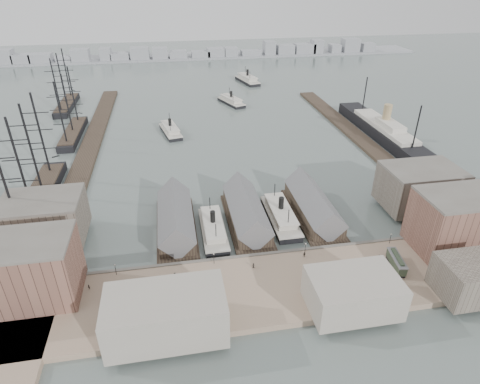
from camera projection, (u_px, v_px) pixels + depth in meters
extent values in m
plane|color=#4F5B58|center=(256.00, 250.00, 136.26)|extent=(900.00, 900.00, 0.00)
cube|color=#8D745F|center=(270.00, 288.00, 118.61)|extent=(180.00, 30.00, 2.00)
cube|color=#59544C|center=(259.00, 257.00, 131.24)|extent=(180.00, 1.20, 2.30)
cube|color=#2D231C|center=(90.00, 148.00, 211.18)|extent=(10.00, 220.00, 1.60)
cube|color=#2D231C|center=(358.00, 137.00, 225.12)|extent=(10.00, 180.00, 1.60)
cube|color=#2D231C|center=(177.00, 230.00, 145.69)|extent=(14.00, 42.00, 1.20)
cube|color=#2D231C|center=(176.00, 221.00, 145.02)|extent=(12.00, 36.00, 5.00)
cube|color=#59595B|center=(175.00, 215.00, 143.75)|extent=(12.60, 37.00, 12.60)
cube|color=#2D231C|center=(247.00, 223.00, 149.69)|extent=(14.00, 42.00, 1.20)
cube|color=#2D231C|center=(246.00, 214.00, 149.03)|extent=(12.00, 36.00, 5.00)
cube|color=#59595B|center=(246.00, 208.00, 147.76)|extent=(12.60, 37.00, 12.60)
cube|color=#2D231C|center=(313.00, 216.00, 153.70)|extent=(14.00, 42.00, 1.20)
cube|color=#2D231C|center=(313.00, 208.00, 153.04)|extent=(12.00, 36.00, 5.00)
cube|color=#59595B|center=(314.00, 202.00, 151.77)|extent=(12.60, 37.00, 12.60)
cube|color=brown|center=(16.00, 272.00, 109.78)|extent=(32.00, 18.00, 18.00)
cube|color=#60564C|center=(44.00, 219.00, 136.50)|extent=(26.00, 20.00, 14.00)
cube|color=brown|center=(462.00, 222.00, 130.51)|extent=(30.00, 18.00, 19.00)
cube|color=#60564C|center=(420.00, 188.00, 154.96)|extent=(28.00, 20.00, 15.00)
cube|color=gray|center=(353.00, 293.00, 108.46)|extent=(24.00, 16.00, 10.00)
cube|color=gray|center=(166.00, 315.00, 100.26)|extent=(30.00, 16.00, 12.00)
cube|color=#60564C|center=(472.00, 278.00, 112.75)|extent=(18.00, 14.00, 11.00)
cylinder|color=black|center=(116.00, 270.00, 121.45)|extent=(0.16, 0.16, 3.60)
sphere|color=beige|center=(115.00, 265.00, 120.52)|extent=(0.44, 0.44, 0.44)
cylinder|color=black|center=(214.00, 259.00, 126.08)|extent=(0.16, 0.16, 3.60)
sphere|color=beige|center=(214.00, 254.00, 125.15)|extent=(0.44, 0.44, 0.44)
cylinder|color=black|center=(305.00, 248.00, 130.71)|extent=(0.16, 0.16, 3.60)
sphere|color=beige|center=(306.00, 244.00, 129.77)|extent=(0.44, 0.44, 0.44)
cylinder|color=black|center=(390.00, 239.00, 135.33)|extent=(0.16, 0.16, 3.60)
sphere|color=beige|center=(391.00, 234.00, 134.40)|extent=(0.44, 0.44, 0.44)
cube|color=gray|center=(189.00, 56.00, 427.49)|extent=(500.00, 40.00, 2.00)
cube|color=gray|center=(3.00, 58.00, 388.05)|extent=(18.77, 14.00, 15.03)
cube|color=gray|center=(22.00, 59.00, 391.82)|extent=(17.36, 14.00, 10.23)
cube|color=gray|center=(41.00, 59.00, 394.50)|extent=(20.65, 14.00, 10.28)
cube|color=gray|center=(65.00, 60.00, 398.57)|extent=(14.71, 14.00, 7.23)
cube|color=gray|center=(80.00, 56.00, 399.51)|extent=(17.63, 14.00, 13.23)
cube|color=gray|center=(106.00, 55.00, 403.20)|extent=(10.74, 14.00, 13.58)
cube|color=gray|center=(120.00, 57.00, 406.51)|extent=(18.06, 14.00, 8.64)
cube|color=gray|center=(140.00, 54.00, 408.45)|extent=(18.55, 14.00, 13.29)
cube|color=gray|center=(160.00, 54.00, 411.76)|extent=(15.33, 14.00, 12.47)
cube|color=gray|center=(178.00, 55.00, 415.52)|extent=(17.56, 14.00, 8.72)
cube|color=gray|center=(201.00, 55.00, 419.37)|extent=(18.76, 14.00, 7.63)
cube|color=gray|center=(216.00, 53.00, 421.16)|extent=(17.61, 14.00, 10.35)
cube|color=gray|center=(231.00, 53.00, 423.66)|extent=(13.38, 14.00, 10.30)
cube|color=gray|center=(251.00, 54.00, 427.86)|extent=(20.73, 14.00, 6.75)
cube|color=gray|center=(269.00, 49.00, 428.80)|extent=(11.51, 14.00, 15.57)
cube|color=gray|center=(285.00, 50.00, 432.60)|extent=(18.17, 14.00, 11.26)
cube|color=gray|center=(304.00, 49.00, 435.81)|extent=(21.81, 14.00, 11.83)
cube|color=gray|center=(317.00, 47.00, 437.04)|extent=(11.12, 14.00, 15.50)
cube|color=gray|center=(334.00, 49.00, 441.50)|extent=(10.90, 14.00, 10.29)
cube|color=gray|center=(350.00, 46.00, 442.98)|extent=(17.95, 14.00, 15.72)
cube|color=gray|center=(367.00, 48.00, 447.34)|extent=(14.21, 14.00, 10.51)
cube|color=black|center=(213.00, 231.00, 144.17)|extent=(7.95, 27.83, 1.79)
cube|color=beige|center=(213.00, 229.00, 143.53)|extent=(8.35, 27.83, 0.50)
cube|color=beige|center=(213.00, 225.00, 142.85)|extent=(6.46, 19.88, 2.19)
cube|color=beige|center=(213.00, 222.00, 142.17)|extent=(6.96, 21.87, 0.40)
cylinder|color=black|center=(213.00, 217.00, 141.10)|extent=(1.79, 1.79, 4.47)
cylinder|color=black|center=(210.00, 204.00, 148.87)|extent=(0.30, 0.30, 5.96)
cylinder|color=black|center=(216.00, 232.00, 133.52)|extent=(0.30, 0.30, 5.96)
cube|color=black|center=(280.00, 218.00, 151.51)|extent=(8.54, 29.87, 1.92)
cube|color=beige|center=(281.00, 215.00, 150.84)|extent=(8.96, 29.87, 0.53)
cube|color=beige|center=(281.00, 212.00, 150.10)|extent=(6.93, 21.34, 2.35)
cube|color=beige|center=(281.00, 209.00, 149.37)|extent=(7.47, 23.47, 0.43)
cylinder|color=black|center=(281.00, 203.00, 148.22)|extent=(1.92, 1.92, 4.80)
cylinder|color=black|center=(275.00, 191.00, 156.56)|extent=(0.32, 0.32, 6.40)
cylinder|color=black|center=(288.00, 218.00, 140.09)|extent=(0.32, 0.32, 6.40)
cube|color=black|center=(171.00, 132.00, 231.03)|extent=(12.87, 27.63, 1.71)
cube|color=beige|center=(171.00, 130.00, 230.42)|extent=(13.24, 27.71, 0.48)
cube|color=beige|center=(170.00, 128.00, 229.77)|extent=(9.92, 19.89, 2.09)
cube|color=beige|center=(170.00, 126.00, 229.11)|extent=(10.78, 21.85, 0.38)
cylinder|color=black|center=(170.00, 122.00, 228.09)|extent=(1.71, 1.71, 4.28)
cylinder|color=black|center=(169.00, 118.00, 235.53)|extent=(0.29, 0.29, 5.71)
cylinder|color=black|center=(170.00, 128.00, 220.83)|extent=(0.29, 0.29, 5.71)
cube|color=black|center=(231.00, 103.00, 281.17)|extent=(16.72, 27.74, 1.72)
cube|color=beige|center=(231.00, 101.00, 280.57)|extent=(17.08, 27.88, 0.48)
cube|color=beige|center=(231.00, 99.00, 279.91)|extent=(12.64, 20.09, 2.10)
cube|color=beige|center=(231.00, 97.00, 279.25)|extent=(13.77, 22.04, 0.38)
cylinder|color=black|center=(231.00, 94.00, 278.22)|extent=(1.72, 1.72, 4.30)
cylinder|color=black|center=(229.00, 91.00, 285.70)|extent=(0.29, 0.29, 5.74)
cylinder|color=black|center=(233.00, 98.00, 270.93)|extent=(0.29, 0.29, 5.74)
cube|color=black|center=(247.00, 81.00, 333.44)|extent=(16.21, 32.84, 2.03)
cube|color=beige|center=(247.00, 80.00, 332.72)|extent=(16.65, 32.94, 0.56)
cube|color=beige|center=(247.00, 78.00, 331.95)|extent=(12.44, 23.66, 2.48)
cube|color=beige|center=(247.00, 76.00, 331.17)|extent=(13.52, 25.99, 0.45)
cylinder|color=black|center=(248.00, 73.00, 329.96)|extent=(2.03, 2.03, 5.08)
cylinder|color=black|center=(245.00, 70.00, 338.78)|extent=(0.34, 0.34, 6.77)
cylinder|color=black|center=(250.00, 76.00, 321.35)|extent=(0.34, 0.34, 6.77)
cube|color=black|center=(38.00, 201.00, 160.93)|extent=(9.64, 66.39, 3.85)
cube|color=#2D231C|center=(37.00, 196.00, 159.82)|extent=(9.10, 59.75, 0.64)
cylinder|color=black|center=(5.00, 185.00, 131.44)|extent=(0.86, 0.86, 36.41)
cylinder|color=black|center=(19.00, 165.00, 144.73)|extent=(0.86, 0.86, 36.41)
cylinder|color=black|center=(31.00, 149.00, 158.02)|extent=(0.86, 0.86, 36.41)
cylinder|color=black|center=(41.00, 135.00, 171.31)|extent=(0.86, 0.86, 36.41)
cube|color=black|center=(73.00, 133.00, 226.84)|extent=(8.56, 49.49, 3.43)
cube|color=#2D231C|center=(73.00, 130.00, 225.86)|extent=(8.09, 44.54, 0.57)
cylinder|color=black|center=(60.00, 114.00, 203.50)|extent=(0.76, 0.76, 32.36)
cylinder|color=black|center=(67.00, 104.00, 218.36)|extent=(0.76, 0.76, 32.36)
cylinder|color=black|center=(73.00, 95.00, 233.22)|extent=(0.76, 0.76, 32.36)
cube|color=black|center=(67.00, 105.00, 273.10)|extent=(8.75, 48.64, 3.50)
cube|color=#2D231C|center=(66.00, 102.00, 272.10)|extent=(8.27, 43.77, 0.58)
cylinder|color=black|center=(56.00, 86.00, 249.82)|extent=(0.78, 0.78, 33.07)
cylinder|color=black|center=(61.00, 79.00, 264.42)|extent=(0.78, 0.78, 33.07)
cylinder|color=black|center=(66.00, 73.00, 279.03)|extent=(0.78, 0.78, 33.07)
cube|color=black|center=(383.00, 133.00, 224.09)|extent=(13.15, 96.07, 6.07)
cube|color=beige|center=(385.00, 126.00, 222.11)|extent=(11.12, 55.62, 2.02)
cube|color=beige|center=(390.00, 125.00, 216.53)|extent=(8.09, 20.22, 3.03)
cylinder|color=tan|center=(387.00, 114.00, 218.64)|extent=(4.45, 4.45, 10.11)
cube|color=black|center=(395.00, 266.00, 125.03)|extent=(4.01, 10.26, 0.84)
cube|color=#273426|center=(396.00, 262.00, 124.16)|extent=(4.20, 10.79, 2.73)
cube|color=#59595B|center=(397.00, 258.00, 123.41)|extent=(4.47, 11.24, 0.32)
imported|color=black|center=(153.00, 293.00, 114.32)|extent=(1.73, 1.67, 1.46)
cube|color=#3F2D21|center=(145.00, 297.00, 112.83)|extent=(3.00, 2.54, 0.25)
cylinder|color=black|center=(146.00, 299.00, 112.53)|extent=(1.01, 0.59, 1.10)
cylinder|color=black|center=(144.00, 296.00, 113.49)|extent=(1.01, 0.59, 1.10)
imported|color=black|center=(217.00, 280.00, 119.10)|extent=(1.89, 1.52, 1.46)
cube|color=#3F2D21|center=(210.00, 283.00, 117.60)|extent=(3.00, 2.56, 0.25)
cylinder|color=black|center=(211.00, 286.00, 117.30)|extent=(1.00, 0.60, 1.10)
cylinder|color=black|center=(209.00, 283.00, 118.25)|extent=(1.00, 0.60, 1.10)
imported|color=black|center=(362.00, 280.00, 119.05)|extent=(1.69, 1.89, 1.71)
cube|color=#3F2D21|center=(354.00, 281.00, 118.30)|extent=(2.79, 1.87, 0.25)
cylinder|color=black|center=(356.00, 284.00, 117.89)|extent=(1.10, 0.24, 1.10)
cylinder|color=black|center=(353.00, 281.00, 119.05)|extent=(1.10, 0.24, 1.10)
imported|color=black|center=(89.00, 287.00, 116.40)|extent=(0.74, 0.69, 1.64)
imported|color=black|center=(116.00, 305.00, 110.08)|extent=(0.97, 0.96, 1.59)
imported|color=black|center=(175.00, 275.00, 121.01)|extent=(0.91, 1.16, 1.57)
imported|color=black|center=(222.00, 302.00, 111.21)|extent=(0.97, 0.50, 1.59)
imported|color=black|center=(253.00, 266.00, 124.75)|extent=(0.94, 0.76, 1.66)
imported|color=black|center=(305.00, 285.00, 117.11)|extent=(0.55, 0.66, 1.57)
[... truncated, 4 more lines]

